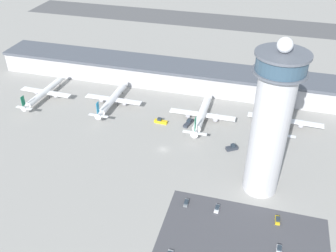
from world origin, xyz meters
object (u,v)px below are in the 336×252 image
Objects in this scene: airplane_gate_alpha at (45,92)px; airplane_gate_delta at (285,120)px; control_tower at (271,123)px; service_truck_catering at (232,148)px; car_green_van at (186,203)px; airplane_gate_charlie at (202,114)px; service_truck_baggage at (161,121)px; service_truck_fuel at (189,123)px; car_white_wagon at (217,208)px; airplane_gate_bravo at (113,99)px; car_maroon_suv at (279,249)px; car_yellow_taxi at (278,220)px.

airplane_gate_delta is (144.17, 6.43, 0.42)m from airplane_gate_alpha.
airplane_gate_delta is at bearing 79.43° from control_tower.
car_green_van is at bearing -107.71° from service_truck_catering.
service_truck_baggage is (-21.81, -8.33, -3.19)m from airplane_gate_charlie.
service_truck_fuel is (-6.29, -5.54, -3.26)m from airplane_gate_charlie.
airplane_gate_alpha reaches higher than service_truck_fuel.
service_truck_baggage is at bearing 126.06° from car_white_wagon.
control_tower is at bearing 49.23° from car_white_wagon.
airplane_gate_alpha is 98.98m from airplane_gate_charlie.
airplane_gate_bravo is 100.25m from airplane_gate_delta.
control_tower reaches higher than car_maroon_suv.
car_green_van is at bearing -78.06° from service_truck_fuel.
car_yellow_taxi reaches higher than car_maroon_suv.
airplane_gate_alpha is at bearing 151.48° from car_white_wagon.
control_tower is 1.68× the size of airplane_gate_bravo.
airplane_gate_bravo is 8.87× the size of car_white_wagon.
airplane_gate_charlie reaches higher than service_truck_baggage.
service_truck_baggage is at bearing -168.13° from airplane_gate_delta.
airplane_gate_charlie is at bearing 0.39° from airplane_gate_alpha.
service_truck_catering is at bearing -131.87° from airplane_gate_delta.
airplane_gate_alpha is 10.10× the size of car_maroon_suv.
control_tower is 14.93× the size of car_white_wagon.
control_tower reaches higher than service_truck_fuel.
airplane_gate_charlie reaches higher than car_yellow_taxi.
airplane_gate_delta is 8.73× the size of car_white_wagon.
control_tower reaches higher than airplane_gate_bravo.
airplane_gate_charlie is at bearing 127.23° from control_tower.
airplane_gate_alpha is 92.87m from service_truck_fuel.
airplane_gate_bravo is 8.94× the size of car_yellow_taxi.
airplane_gate_bravo is at bearing 162.33° from service_truck_baggage.
airplane_gate_bravo is 119.66m from car_yellow_taxi.
car_yellow_taxi reaches higher than car_green_van.
car_white_wagon is at bearing 150.88° from car_maroon_suv.
control_tower is 1.71× the size of airplane_gate_delta.
control_tower is at bearing -33.78° from service_truck_baggage.
airplane_gate_bravo is 49.44m from service_truck_fuel.
service_truck_baggage is (-15.52, -2.78, 0.07)m from service_truck_fuel.
service_truck_catering is (75.09, -24.49, -3.36)m from airplane_gate_bravo.
airplane_gate_bravo is at bearing 145.87° from car_yellow_taxi.
car_white_wagon is at bearing -66.56° from service_truck_fuel.
airplane_gate_charlie reaches higher than car_green_van.
service_truck_fuel is (-26.39, 16.71, -0.07)m from service_truck_catering.
car_white_wagon reaches higher than car_green_van.
airplane_gate_bravo is at bearing -177.99° from airplane_gate_delta.
car_maroon_suv is at bearing -90.10° from airplane_gate_delta.
car_white_wagon is at bearing -28.52° from airplane_gate_alpha.
service_truck_fuel is 1.91× the size of car_yellow_taxi.
car_yellow_taxi reaches higher than car_white_wagon.
car_green_van is at bearing -118.67° from airplane_gate_delta.
airplane_gate_alpha is 6.68× the size of service_truck_catering.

